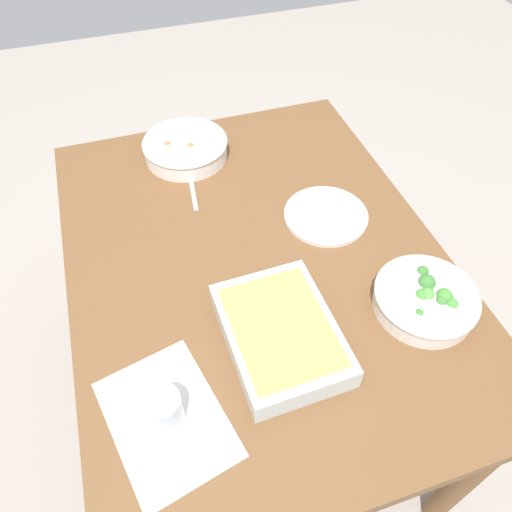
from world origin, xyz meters
TOP-DOWN VIEW (x-y plane):
  - ground_plane at (0.00, 0.00)m, footprint 6.00×6.00m
  - dining_table at (0.00, 0.00)m, footprint 1.20×0.90m
  - placemat at (0.34, -0.29)m, footprint 0.32×0.26m
  - stew_bowl at (-0.44, -0.08)m, footprint 0.25×0.25m
  - broccoli_bowl at (0.26, 0.31)m, footprint 0.23×0.23m
  - baking_dish at (0.25, -0.03)m, footprint 0.31×0.23m
  - drink_cup at (0.34, -0.29)m, footprint 0.07×0.07m
  - side_plate at (-0.07, 0.22)m, footprint 0.22×0.22m
  - spoon_by_stew at (-0.31, -0.09)m, footprint 0.18×0.04m

SIDE VIEW (x-z plane):
  - ground_plane at x=0.00m, z-range 0.00..0.00m
  - dining_table at x=0.00m, z-range 0.28..1.02m
  - placemat at x=0.34m, z-range 0.74..0.74m
  - spoon_by_stew at x=-0.31m, z-range 0.74..0.75m
  - side_plate at x=-0.07m, z-range 0.74..0.75m
  - broccoli_bowl at x=0.26m, z-range 0.74..0.80m
  - stew_bowl at x=-0.44m, z-range 0.74..0.80m
  - baking_dish at x=0.25m, z-range 0.74..0.80m
  - drink_cup at x=0.34m, z-range 0.74..0.82m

